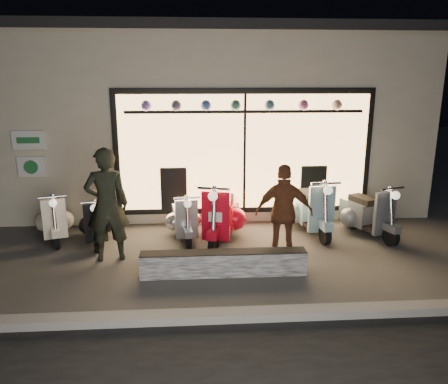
# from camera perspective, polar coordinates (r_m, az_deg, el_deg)

# --- Properties ---
(ground) EXTENTS (40.00, 40.00, 0.00)m
(ground) POSITION_cam_1_polar(r_m,az_deg,el_deg) (7.73, -1.76, -8.72)
(ground) COLOR #383533
(ground) RESTS_ON ground
(kerb) EXTENTS (40.00, 0.25, 0.12)m
(kerb) POSITION_cam_1_polar(r_m,az_deg,el_deg) (5.92, -1.00, -15.89)
(kerb) COLOR slate
(kerb) RESTS_ON ground
(shop_building) EXTENTS (10.20, 6.23, 4.20)m
(shop_building) POSITION_cam_1_polar(r_m,az_deg,el_deg) (12.11, -2.74, 10.09)
(shop_building) COLOR beige
(shop_building) RESTS_ON ground
(graffiti_barrier) EXTENTS (2.64, 0.28, 0.40)m
(graffiti_barrier) POSITION_cam_1_polar(r_m,az_deg,el_deg) (7.06, -0.04, -9.29)
(graffiti_barrier) COLOR black
(graffiti_barrier) RESTS_ON ground
(scooter_silver) EXTENTS (0.53, 1.32, 0.94)m
(scooter_silver) POSITION_cam_1_polar(r_m,az_deg,el_deg) (8.70, -5.26, -3.43)
(scooter_silver) COLOR black
(scooter_silver) RESTS_ON ground
(scooter_red) EXTENTS (0.79, 1.63, 1.16)m
(scooter_red) POSITION_cam_1_polar(r_m,az_deg,el_deg) (8.56, -0.22, -3.02)
(scooter_red) COLOR black
(scooter_red) RESTS_ON ground
(scooter_black) EXTENTS (0.56, 1.27, 0.90)m
(scooter_black) POSITION_cam_1_polar(r_m,az_deg,el_deg) (8.84, -16.31, -3.77)
(scooter_black) COLOR black
(scooter_black) RESTS_ON ground
(scooter_cream) EXTENTS (0.71, 1.33, 0.96)m
(scooter_cream) POSITION_cam_1_polar(r_m,az_deg,el_deg) (9.26, -21.28, -3.22)
(scooter_cream) COLOR black
(scooter_cream) RESTS_ON ground
(scooter_blue) EXTENTS (0.61, 1.61, 1.14)m
(scooter_blue) POSITION_cam_1_polar(r_m,az_deg,el_deg) (9.17, 11.16, -2.13)
(scooter_blue) COLOR black
(scooter_blue) RESTS_ON ground
(scooter_grey) EXTENTS (0.80, 1.48, 1.06)m
(scooter_grey) POSITION_cam_1_polar(r_m,az_deg,el_deg) (9.28, 17.82, -2.59)
(scooter_grey) COLOR black
(scooter_grey) RESTS_ON ground
(man) EXTENTS (0.79, 0.59, 1.98)m
(man) POSITION_cam_1_polar(r_m,az_deg,el_deg) (7.64, -15.04, -1.64)
(man) COLOR black
(man) RESTS_ON ground
(woman) EXTENTS (1.03, 0.55, 1.67)m
(woman) POSITION_cam_1_polar(r_m,az_deg,el_deg) (7.54, 7.85, -2.68)
(woman) COLOR brown
(woman) RESTS_ON ground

